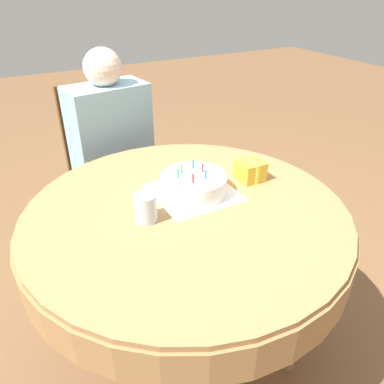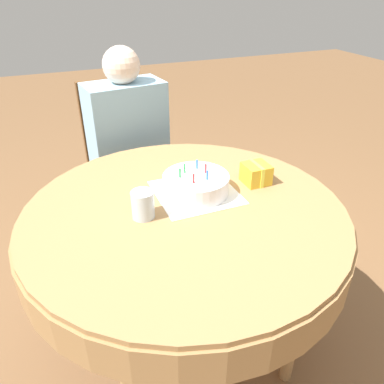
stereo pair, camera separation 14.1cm
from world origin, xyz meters
The scene contains 8 objects.
ground_plane centered at (0.00, 0.00, 0.00)m, with size 12.00×12.00×0.00m, color brown.
dining_table centered at (0.00, 0.00, 0.67)m, with size 1.23×1.23×0.76m.
chair centered at (-0.02, 0.96, 0.53)m, with size 0.50×0.50×1.00m.
person centered at (-0.01, 0.85, 0.73)m, with size 0.44×0.36×1.20m.
napkin centered at (0.08, 0.09, 0.76)m, with size 0.31×0.31×0.00m.
birthday_cake centered at (0.08, 0.09, 0.80)m, with size 0.26×0.26×0.11m.
drinking_glass centered at (-0.16, 0.00, 0.81)m, with size 0.08×0.08×0.10m.
gift_box centered at (0.35, 0.07, 0.80)m, with size 0.10×0.11×0.09m.
Camera 1 is at (-0.54, -1.04, 1.52)m, focal length 35.00 mm.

